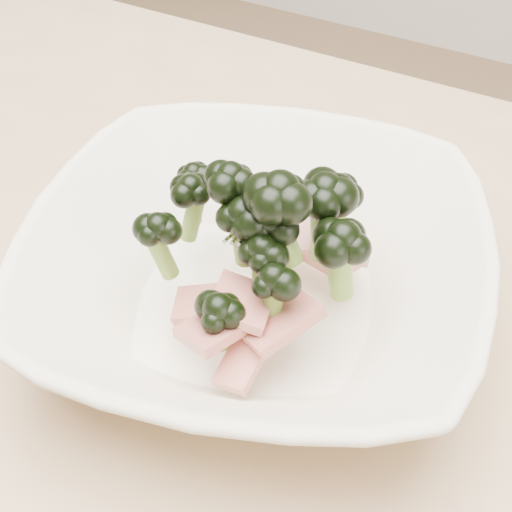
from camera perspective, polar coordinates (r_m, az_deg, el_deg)
name	(u,v)px	position (r m, az deg, el deg)	size (l,w,h in m)	color
dining_table	(144,372)	(0.60, -8.92, -9.15)	(1.20, 0.80, 0.75)	tan
broccoli_dish	(257,266)	(0.48, 0.09, -0.80)	(0.38, 0.38, 0.14)	silver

